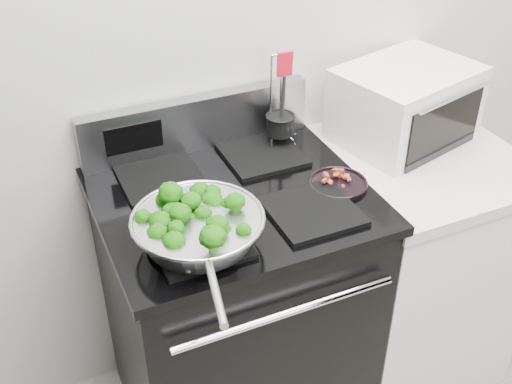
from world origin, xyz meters
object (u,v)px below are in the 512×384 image
skillet (198,228)px  bacon_plate (338,181)px  utensil_holder (280,129)px  toaster_oven (405,104)px  gas_range (236,308)px

skillet → bacon_plate: skillet is taller
utensil_holder → toaster_oven: (0.43, -0.08, 0.04)m
toaster_oven → gas_range: bearing=176.1°
utensil_holder → skillet: bearing=-133.7°
bacon_plate → skillet: bearing=-169.0°
skillet → bacon_plate: size_ratio=3.12×
bacon_plate → utensil_holder: utensil_holder is taller
gas_range → skillet: (-0.17, -0.17, 0.52)m
bacon_plate → gas_range: bearing=165.0°
skillet → toaster_oven: bearing=31.2°
skillet → utensil_holder: (0.42, 0.38, 0.01)m
bacon_plate → toaster_oven: toaster_oven is taller
bacon_plate → utensil_holder: bearing=100.5°
bacon_plate → utensil_holder: 0.30m
utensil_holder → toaster_oven: utensil_holder is taller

